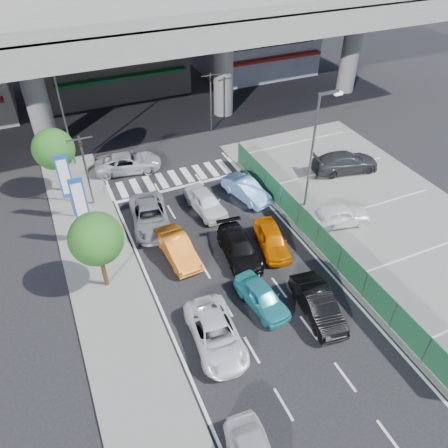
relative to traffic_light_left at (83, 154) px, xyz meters
name	(u,v)px	position (x,y,z in m)	size (l,w,h in m)	color
ground	(253,297)	(6.20, -12.00, -3.94)	(120.00, 120.00, 0.00)	black
parking_lot	(390,223)	(17.20, -10.00, -3.91)	(12.00, 28.00, 0.06)	slate
sidewalk_left	(107,285)	(-0.80, -8.00, -3.88)	(4.00, 30.00, 0.12)	slate
fence_run	(327,246)	(11.50, -11.00, -3.04)	(0.16, 22.00, 1.80)	#1C5330
expressway	(129,24)	(6.20, 10.00, 4.83)	(64.00, 14.00, 10.75)	slate
building_center	(102,11)	(6.20, 20.97, 3.56)	(14.00, 10.90, 15.00)	gray
building_east	(253,14)	(22.20, 19.97, 2.06)	(12.00, 10.90, 12.00)	gray
traffic_light_left	(83,154)	(0.00, 0.00, 0.00)	(1.60, 1.24, 5.20)	#595B60
traffic_light_right	(211,88)	(11.70, 7.00, 0.00)	(1.60, 1.24, 5.20)	#595B60
street_lamp_right	(316,143)	(13.37, -6.00, 0.83)	(1.65, 0.22, 8.00)	#595B60
street_lamp_left	(64,106)	(-0.13, 6.00, 0.83)	(1.65, 0.22, 8.00)	#595B60
signboard_near	(80,203)	(-1.00, -4.01, -0.87)	(0.80, 0.14, 4.70)	#595B60
signboard_far	(65,179)	(-1.40, -1.01, -0.87)	(0.80, 0.14, 4.70)	#595B60
tree_near	(96,239)	(-0.80, -8.00, -0.55)	(2.80, 2.80, 4.80)	#382314
tree_far	(53,149)	(-1.60, 2.50, -0.55)	(2.80, 2.80, 4.80)	#382314
sedan_white_mid_left	(216,334)	(3.21, -13.90, -3.29)	(2.14, 4.65, 1.29)	white
taxi_teal_mid	(262,297)	(6.33, -12.69, -3.31)	(1.49, 3.70, 1.26)	teal
hatch_black_mid_right	(318,304)	(8.66, -14.34, -3.25)	(1.46, 4.19, 1.38)	black
taxi_orange_left	(177,248)	(3.55, -7.35, -3.26)	(1.43, 4.09, 1.35)	orange
sedan_black_mid	(239,248)	(6.88, -8.80, -3.29)	(1.80, 4.44, 1.29)	black
taxi_orange_right	(272,239)	(9.00, -8.91, -3.28)	(1.56, 3.87, 1.32)	#D35F00
wagon_silver_front_left	(150,216)	(2.96, -3.77, -3.25)	(2.29, 4.97, 1.38)	#989B9F
sedan_white_front_mid	(206,202)	(6.81, -3.77, -3.25)	(1.63, 4.05, 1.38)	silver
kei_truck_front_right	(246,190)	(9.96, -3.50, -3.28)	(1.40, 4.01, 1.32)	#649BDE
crossing_wagon_silver	(128,163)	(3.35, 3.42, -3.25)	(2.29, 4.96, 1.38)	#B4B7BC
parked_sedan_white	(339,215)	(14.05, -8.65, -3.18)	(1.64, 4.08, 1.39)	white
parked_sedan_dgrey	(345,162)	(18.36, -3.39, -3.13)	(2.08, 5.12, 1.49)	#2C2D30
traffic_cone	(311,225)	(12.13, -8.38, -3.53)	(0.36, 0.36, 0.69)	red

